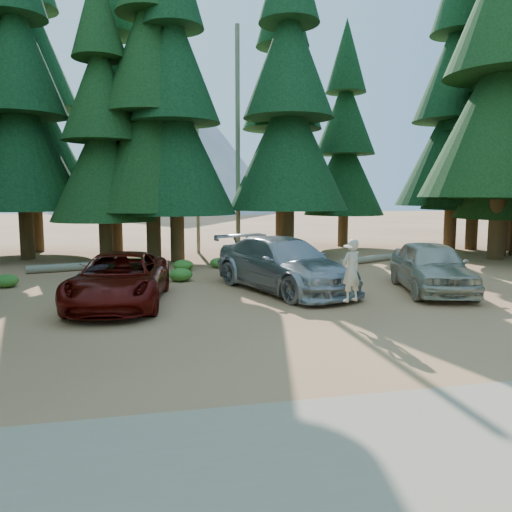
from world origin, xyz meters
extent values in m
plane|color=#A06444|center=(0.00, 0.00, 0.00)|extent=(160.00, 160.00, 0.00)
cube|color=tan|center=(0.00, -6.50, 0.01)|extent=(26.00, 3.50, 0.01)
cylinder|color=gray|center=(0.80, 14.50, 6.00)|extent=(0.24, 0.24, 12.00)
cylinder|color=gray|center=(-1.20, 16.00, 5.00)|extent=(0.20, 0.20, 10.00)
cone|color=gray|center=(0.00, 85.00, 14.00)|extent=(44.00, 44.00, 28.00)
cone|color=gray|center=(-8.00, 95.00, 10.00)|extent=(36.00, 36.00, 20.00)
imported|color=#590B07|center=(-4.84, 3.12, 0.77)|extent=(3.19, 5.80, 1.54)
imported|color=#9C9DA3|center=(0.52, 4.22, 0.90)|extent=(4.50, 6.70, 1.80)
imported|color=#B0AB9C|center=(5.34, 2.98, 0.86)|extent=(3.30, 5.38, 1.71)
imported|color=beige|center=(1.07, -0.26, 1.34)|extent=(0.69, 0.58, 1.61)
cylinder|color=white|center=(1.07, -0.21, 1.95)|extent=(0.36, 0.36, 0.04)
cylinder|color=gray|center=(-6.63, 10.50, 0.17)|extent=(4.73, 1.56, 0.34)
cylinder|color=gray|center=(2.22, 10.50, 0.15)|extent=(3.71, 0.67, 0.30)
cylinder|color=gray|center=(6.83, 10.31, 0.16)|extent=(4.72, 2.58, 0.33)
ellipsoid|color=#376E21|center=(-4.23, 9.59, 0.30)|extent=(1.09, 1.09, 0.60)
ellipsoid|color=#376E21|center=(-2.52, 9.43, 0.24)|extent=(0.86, 0.86, 0.47)
ellipsoid|color=#376E21|center=(-2.80, 6.83, 0.25)|extent=(0.90, 0.90, 0.49)
ellipsoid|color=#376E21|center=(-0.90, 9.98, 0.22)|extent=(0.81, 0.81, 0.45)
ellipsoid|color=#376E21|center=(0.72, 8.45, 0.24)|extent=(0.86, 0.86, 0.47)
ellipsoid|color=#376E21|center=(8.85, 7.85, 0.26)|extent=(0.95, 0.95, 0.52)
ellipsoid|color=#376E21|center=(-8.94, 6.86, 0.23)|extent=(0.84, 0.84, 0.46)
camera|label=1|loc=(-3.98, -12.02, 3.26)|focal=35.00mm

